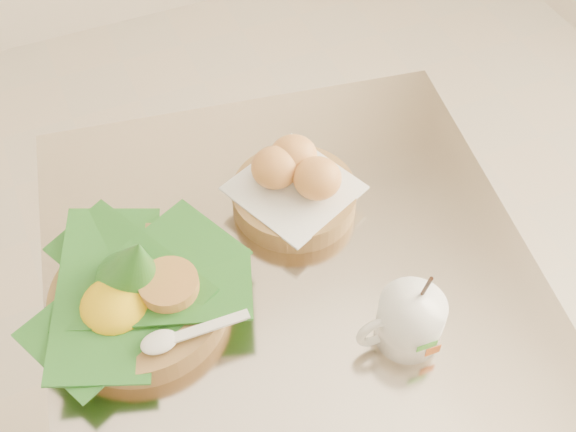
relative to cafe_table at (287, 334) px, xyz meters
name	(u,v)px	position (x,y,z in m)	size (l,w,h in m)	color
cafe_table	(287,334)	(0.00, 0.00, 0.00)	(0.80, 0.80, 0.75)	gray
rice_basket	(138,293)	(-0.22, 0.00, 0.26)	(0.30, 0.30, 0.15)	#A37845
bread_basket	(295,185)	(0.05, 0.09, 0.26)	(0.21, 0.21, 0.10)	#A37845
coffee_mug	(408,320)	(0.09, -0.18, 0.26)	(0.12, 0.09, 0.15)	white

